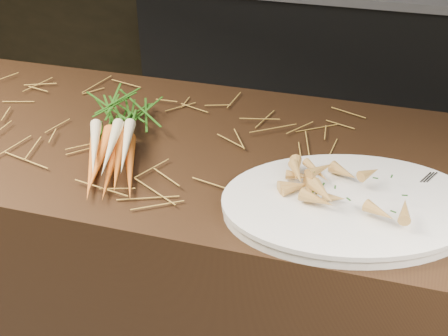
% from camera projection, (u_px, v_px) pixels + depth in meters
% --- Properties ---
extents(main_counter, '(2.40, 0.70, 0.90)m').
position_uv_depth(main_counter, '(116.00, 263.00, 1.67)').
color(main_counter, black).
rests_on(main_counter, ground).
extents(back_counter, '(1.82, 0.62, 0.84)m').
position_uv_depth(back_counter, '(311.00, 56.00, 3.13)').
color(back_counter, black).
rests_on(back_counter, ground).
extents(straw_bedding, '(1.40, 0.60, 0.02)m').
position_uv_depth(straw_bedding, '(98.00, 127.00, 1.42)').
color(straw_bedding, olive).
rests_on(straw_bedding, main_counter).
extents(root_veg_bunch, '(0.29, 0.48, 0.09)m').
position_uv_depth(root_veg_bunch, '(117.00, 128.00, 1.35)').
color(root_veg_bunch, orange).
rests_on(root_veg_bunch, main_counter).
extents(serving_platter, '(0.59, 0.47, 0.03)m').
position_uv_depth(serving_platter, '(349.00, 207.00, 1.13)').
color(serving_platter, white).
rests_on(serving_platter, main_counter).
extents(roasted_veg_heap, '(0.29, 0.25, 0.06)m').
position_uv_depth(roasted_veg_heap, '(352.00, 190.00, 1.11)').
color(roasted_veg_heap, '#AA7832').
rests_on(roasted_veg_heap, serving_platter).
extents(serving_fork, '(0.10, 0.18, 0.00)m').
position_uv_depth(serving_fork, '(444.00, 206.00, 1.10)').
color(serving_fork, silver).
rests_on(serving_fork, serving_platter).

